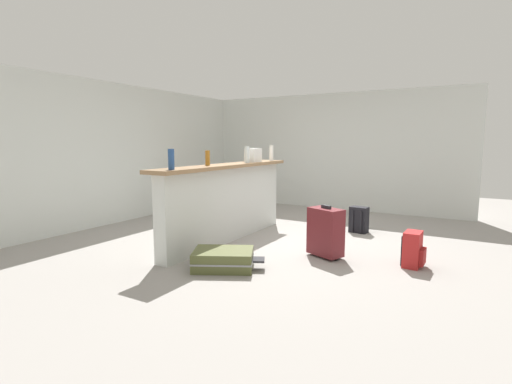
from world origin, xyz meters
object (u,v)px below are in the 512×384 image
at_px(bottle_blue, 171,159).
at_px(dining_table, 224,183).
at_px(bottle_white, 271,153).
at_px(dining_chair_near_partition, 244,192).
at_px(suitcase_upright_maroon, 326,232).
at_px(backpack_red, 413,250).
at_px(bottle_clear, 247,155).
at_px(grocery_bag, 253,155).
at_px(suitcase_flat_olive, 224,259).
at_px(bottle_amber, 208,158).
at_px(backpack_black, 359,220).

relative_size(bottle_blue, dining_table, 0.22).
relative_size(bottle_white, dining_chair_near_partition, 0.28).
height_order(dining_chair_near_partition, suitcase_upright_maroon, dining_chair_near_partition).
relative_size(dining_table, backpack_red, 2.62).
bearing_deg(bottle_blue, suitcase_upright_maroon, -51.39).
height_order(bottle_blue, bottle_clear, bottle_clear).
bearing_deg(suitcase_upright_maroon, dining_chair_near_partition, 54.13).
relative_size(grocery_bag, suitcase_upright_maroon, 0.39).
xyz_separation_m(suitcase_flat_olive, suitcase_upright_maroon, (1.02, -0.87, 0.22)).
xyz_separation_m(bottle_amber, bottle_clear, (0.86, -0.12, 0.02)).
height_order(bottle_blue, suitcase_flat_olive, bottle_blue).
relative_size(bottle_blue, backpack_red, 0.58).
xyz_separation_m(bottle_blue, backpack_red, (1.34, -2.51, -1.06)).
height_order(bottle_amber, dining_chair_near_partition, bottle_amber).
relative_size(bottle_amber, suitcase_flat_olive, 0.23).
xyz_separation_m(bottle_clear, dining_chair_near_partition, (1.07, 0.72, -0.75)).
bearing_deg(backpack_black, bottle_amber, 139.58).
relative_size(bottle_amber, dining_table, 0.19).
relative_size(bottle_clear, backpack_black, 0.60).
xyz_separation_m(bottle_blue, grocery_bag, (1.96, 0.04, -0.01)).
distance_m(bottle_blue, suitcase_upright_maroon, 2.11).
distance_m(dining_chair_near_partition, backpack_red, 3.56).
distance_m(suitcase_flat_olive, suitcase_upright_maroon, 1.36).
relative_size(suitcase_flat_olive, backpack_red, 2.11).
height_order(bottle_blue, dining_table, bottle_blue).
relative_size(suitcase_flat_olive, backpack_black, 2.11).
xyz_separation_m(bottle_clear, backpack_black, (1.04, -1.50, -1.07)).
relative_size(bottle_white, suitcase_flat_olive, 0.30).
bearing_deg(dining_chair_near_partition, dining_table, 81.19).
xyz_separation_m(bottle_blue, dining_table, (2.87, 1.27, -0.62)).
relative_size(suitcase_flat_olive, suitcase_upright_maroon, 1.33).
height_order(bottle_clear, suitcase_flat_olive, bottle_clear).
height_order(bottle_blue, suitcase_upright_maroon, bottle_blue).
distance_m(dining_table, suitcase_upright_maroon, 3.24).
bearing_deg(bottle_blue, backpack_black, -28.57).
bearing_deg(bottle_blue, bottle_clear, 0.09).
relative_size(dining_chair_near_partition, suitcase_flat_olive, 1.05).
height_order(bottle_amber, backpack_red, bottle_amber).
distance_m(dining_chair_near_partition, suitcase_upright_maroon, 2.73).
height_order(bottle_white, suitcase_upright_maroon, bottle_white).
relative_size(dining_chair_near_partition, suitcase_upright_maroon, 1.39).
bearing_deg(dining_table, suitcase_upright_maroon, -121.46).
relative_size(grocery_bag, dining_chair_near_partition, 0.28).
distance_m(bottle_blue, dining_chair_near_partition, 2.97).
distance_m(grocery_bag, suitcase_flat_olive, 2.23).
height_order(bottle_blue, bottle_amber, bottle_blue).
bearing_deg(bottle_white, bottle_amber, 175.37).
relative_size(bottle_amber, bottle_white, 0.78).
relative_size(bottle_clear, grocery_bag, 0.98).
distance_m(grocery_bag, backpack_red, 2.83).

